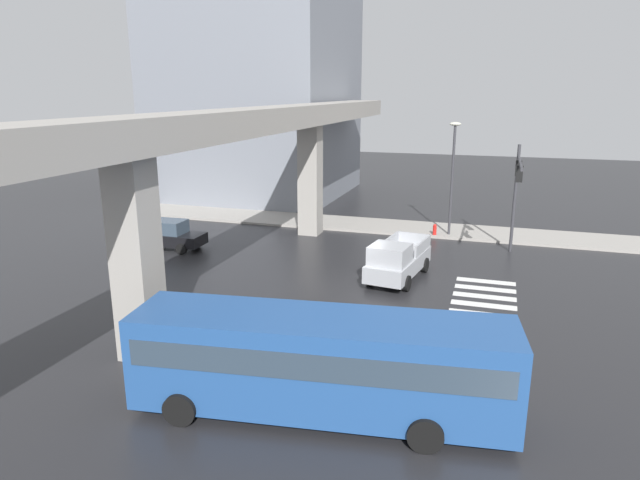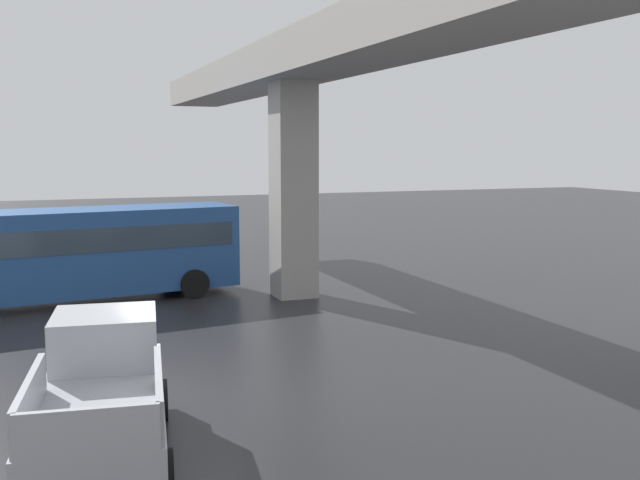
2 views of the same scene
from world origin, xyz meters
TOP-DOWN VIEW (x-y plane):
  - ground_plane at (0.00, 0.00)m, footprint 120.00×120.00m
  - crosswalk_stripes at (-0.00, -6.05)m, footprint 6.05×2.80m
  - elevated_overpass at (0.00, 5.25)m, footprint 49.90×2.43m
  - sidewalk_east at (12.39, 2.00)m, footprint 4.00×36.00m
  - pickup_truck at (1.61, -1.80)m, footprint 5.32×2.61m
  - city_bus at (-10.84, -1.81)m, footprint 3.85×11.03m
  - sedan_black at (3.22, 12.14)m, footprint 2.04×4.34m
  - traffic_signal_mast at (7.03, -7.23)m, footprint 6.49×0.32m
  - street_lamp_near_corner at (11.19, -3.49)m, footprint 0.44×0.70m
  - fire_hydrant at (10.79, -2.62)m, footprint 0.24×0.24m

SIDE VIEW (x-z plane):
  - ground_plane at x=0.00m, z-range 0.00..0.00m
  - crosswalk_stripes at x=0.00m, z-range 0.00..0.01m
  - sidewalk_east at x=12.39m, z-range 0.00..0.15m
  - fire_hydrant at x=10.79m, z-range 0.01..0.86m
  - sedan_black at x=3.22m, z-range -0.01..1.71m
  - pickup_truck at x=1.61m, z-range -0.05..2.03m
  - city_bus at x=-10.84m, z-range 0.23..3.22m
  - traffic_signal_mast at x=7.03m, z-range 1.29..7.49m
  - street_lamp_near_corner at x=11.19m, z-range 0.94..8.18m
  - elevated_overpass at x=0.00m, z-range 2.96..11.24m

